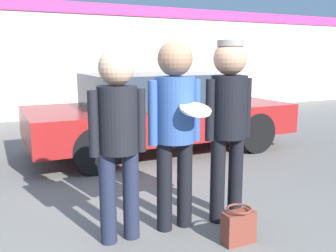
{
  "coord_description": "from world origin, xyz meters",
  "views": [
    {
      "loc": [
        -1.38,
        -3.11,
        1.67
      ],
      "look_at": [
        0.2,
        0.15,
        1.0
      ],
      "focal_mm": 40.0,
      "sensor_mm": 36.0,
      "label": 1
    }
  ],
  "objects_px": {
    "person_right": "(229,113)",
    "parked_car_near": "(160,111)",
    "person_middle_with_frisbee": "(175,117)",
    "person_left": "(118,129)",
    "handbag": "(239,226)",
    "shrub": "(148,95)"
  },
  "relations": [
    {
      "from": "person_right",
      "to": "parked_car_near",
      "type": "xyz_separation_m",
      "value": [
        0.6,
        2.98,
        -0.41
      ]
    },
    {
      "from": "person_middle_with_frisbee",
      "to": "parked_car_near",
      "type": "bearing_deg",
      "value": 68.17
    },
    {
      "from": "person_middle_with_frisbee",
      "to": "person_left",
      "type": "bearing_deg",
      "value": -178.73
    },
    {
      "from": "handbag",
      "to": "person_left",
      "type": "bearing_deg",
      "value": 150.76
    },
    {
      "from": "handbag",
      "to": "person_right",
      "type": "bearing_deg",
      "value": 68.43
    },
    {
      "from": "person_left",
      "to": "handbag",
      "type": "bearing_deg",
      "value": -29.24
    },
    {
      "from": "person_right",
      "to": "parked_car_near",
      "type": "distance_m",
      "value": 3.06
    },
    {
      "from": "shrub",
      "to": "person_right",
      "type": "bearing_deg",
      "value": -106.09
    },
    {
      "from": "parked_car_near",
      "to": "shrub",
      "type": "height_order",
      "value": "parked_car_near"
    },
    {
      "from": "person_right",
      "to": "shrub",
      "type": "distance_m",
      "value": 7.04
    },
    {
      "from": "person_left",
      "to": "person_right",
      "type": "relative_size",
      "value": 0.95
    },
    {
      "from": "person_middle_with_frisbee",
      "to": "parked_car_near",
      "type": "height_order",
      "value": "person_middle_with_frisbee"
    },
    {
      "from": "person_middle_with_frisbee",
      "to": "person_right",
      "type": "height_order",
      "value": "person_right"
    },
    {
      "from": "person_right",
      "to": "handbag",
      "type": "xyz_separation_m",
      "value": [
        -0.19,
        -0.48,
        -0.96
      ]
    },
    {
      "from": "person_left",
      "to": "shrub",
      "type": "relative_size",
      "value": 1.44
    },
    {
      "from": "parked_car_near",
      "to": "handbag",
      "type": "relative_size",
      "value": 13.59
    },
    {
      "from": "shrub",
      "to": "handbag",
      "type": "bearing_deg",
      "value": -106.47
    },
    {
      "from": "person_right",
      "to": "parked_car_near",
      "type": "bearing_deg",
      "value": 78.6
    },
    {
      "from": "person_middle_with_frisbee",
      "to": "shrub",
      "type": "bearing_deg",
      "value": 69.39
    },
    {
      "from": "person_left",
      "to": "parked_car_near",
      "type": "xyz_separation_m",
      "value": [
        1.74,
        2.93,
        -0.33
      ]
    },
    {
      "from": "person_middle_with_frisbee",
      "to": "shrub",
      "type": "distance_m",
      "value": 7.16
    },
    {
      "from": "person_left",
      "to": "parked_car_near",
      "type": "bearing_deg",
      "value": 59.33
    }
  ]
}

